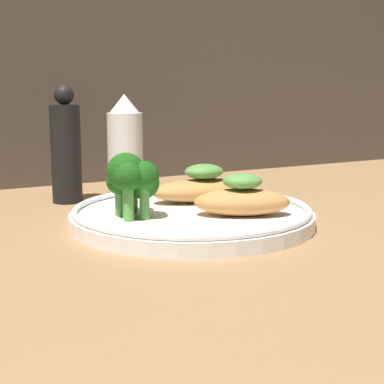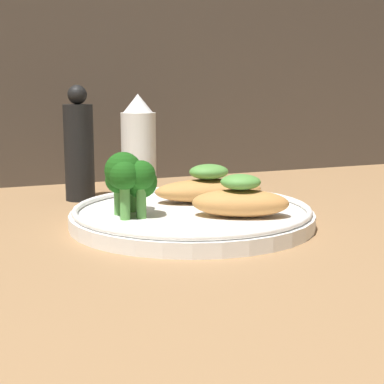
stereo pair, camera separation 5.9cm
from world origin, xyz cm
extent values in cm
cube|color=#936D47|center=(0.00, 0.00, -0.50)|extent=(180.00, 180.00, 1.00)
cylinder|color=white|center=(0.00, 0.00, 0.70)|extent=(24.74, 24.74, 1.40)
torus|color=white|center=(0.00, 0.00, 1.70)|extent=(24.14, 24.14, 0.60)
ellipsoid|color=#BC7F42|center=(3.44, -3.97, 2.73)|extent=(10.43, 8.25, 2.65)
ellipsoid|color=#518E3D|center=(3.44, -3.97, 4.81)|extent=(4.93, 4.59, 1.51)
ellipsoid|color=#BC7F42|center=(3.64, 3.98, 2.66)|extent=(12.64, 6.99, 2.51)
ellipsoid|color=#518E3D|center=(3.64, 3.98, 4.74)|extent=(4.89, 4.20, 1.65)
cylinder|color=#569942|center=(-5.37, 0.11, 2.53)|extent=(0.73, 0.73, 2.26)
sphere|color=#195114|center=(-5.37, 0.11, 4.77)|extent=(3.19, 3.19, 3.19)
cylinder|color=#569942|center=(-5.50, 2.26, 3.05)|extent=(0.96, 0.96, 3.30)
sphere|color=#195114|center=(-5.50, 2.26, 5.54)|extent=(2.41, 2.41, 2.41)
cylinder|color=#569942|center=(-7.22, 1.40, 2.67)|extent=(1.01, 1.01, 2.54)
sphere|color=#195114|center=(-7.22, 1.40, 4.87)|extent=(2.66, 2.66, 2.66)
cylinder|color=#569942|center=(-7.12, 0.27, 3.05)|extent=(0.75, 0.75, 3.29)
sphere|color=#195114|center=(-7.12, 0.27, 5.96)|extent=(3.62, 3.62, 3.62)
cylinder|color=#569942|center=(-7.31, -0.98, 3.05)|extent=(0.97, 0.97, 3.30)
sphere|color=#195114|center=(-7.31, -0.98, 5.69)|extent=(2.82, 2.82, 2.82)
cylinder|color=#569942|center=(-5.70, -1.03, 3.00)|extent=(0.96, 0.96, 3.21)
sphere|color=#195114|center=(-5.70, -1.03, 5.60)|extent=(2.84, 2.84, 2.84)
cylinder|color=white|center=(-0.10, 17.76, 5.33)|extent=(4.45, 4.45, 10.65)
cone|color=white|center=(-0.10, 17.76, 11.83)|extent=(3.78, 3.78, 2.34)
cylinder|color=black|center=(-7.64, 17.76, 5.88)|extent=(3.61, 3.61, 11.76)
sphere|color=black|center=(-7.64, 17.76, 12.94)|extent=(2.35, 2.35, 2.35)
camera|label=1|loc=(-27.77, -51.36, 13.90)|focal=55.00mm
camera|label=2|loc=(-22.42, -53.91, 13.90)|focal=55.00mm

